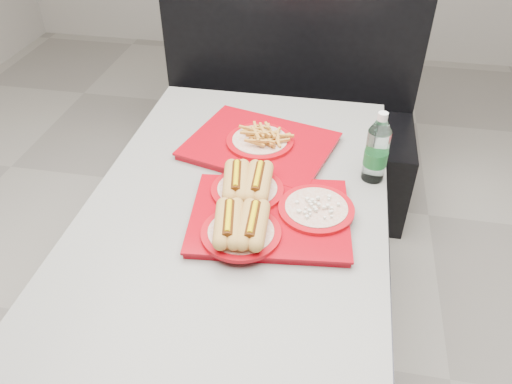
% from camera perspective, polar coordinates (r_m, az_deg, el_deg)
% --- Properties ---
extents(ground, '(6.00, 6.00, 0.00)m').
position_cam_1_polar(ground, '(2.08, -1.65, -17.19)').
color(ground, gray).
rests_on(ground, ground).
extents(diner_table, '(0.92, 1.42, 0.75)m').
position_cam_1_polar(diner_table, '(1.63, -2.02, -5.45)').
color(diner_table, black).
rests_on(diner_table, ground).
extents(booth_bench, '(1.30, 0.57, 1.35)m').
position_cam_1_polar(booth_bench, '(2.61, 3.17, 8.08)').
color(booth_bench, black).
rests_on(booth_bench, ground).
extents(tray_near, '(0.49, 0.41, 0.10)m').
position_cam_1_polar(tray_near, '(1.43, 0.85, -2.03)').
color(tray_near, '#99040F').
rests_on(tray_near, diner_table).
extents(tray_far, '(0.56, 0.48, 0.09)m').
position_cam_1_polar(tray_far, '(1.73, 0.45, 5.66)').
color(tray_far, '#99040F').
rests_on(tray_far, diner_table).
extents(water_bottle, '(0.07, 0.07, 0.24)m').
position_cam_1_polar(water_bottle, '(1.60, 13.62, 4.56)').
color(water_bottle, silver).
rests_on(water_bottle, diner_table).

